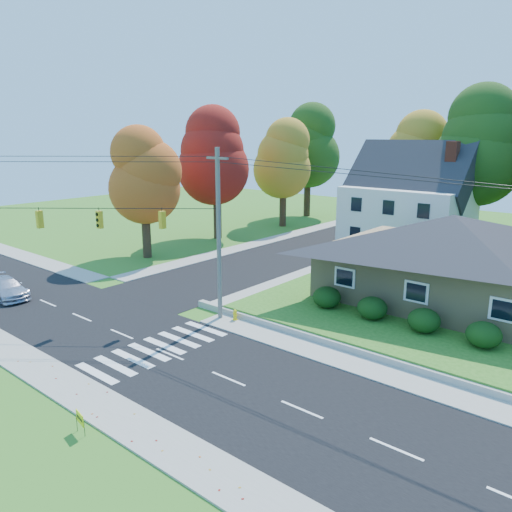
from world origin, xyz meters
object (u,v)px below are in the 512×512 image
at_px(ranch_house, 450,257).
at_px(silver_sedan, 6,288).
at_px(white_car, 372,225).
at_px(fire_hydrant, 235,316).

distance_m(ranch_house, silver_sedan, 29.03).
xyz_separation_m(silver_sedan, white_car, (7.92, 37.01, -0.02)).
xyz_separation_m(silver_sedan, fire_hydrant, (14.70, 6.65, -0.33)).
bearing_deg(fire_hydrant, ranch_house, 50.82).
xyz_separation_m(ranch_house, fire_hydrant, (-8.57, -10.51, -2.92)).
distance_m(ranch_house, fire_hydrant, 13.87).
height_order(ranch_house, white_car, ranch_house).
bearing_deg(silver_sedan, ranch_house, -49.51).
height_order(white_car, fire_hydrant, white_car).
bearing_deg(fire_hydrant, white_car, 102.59).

